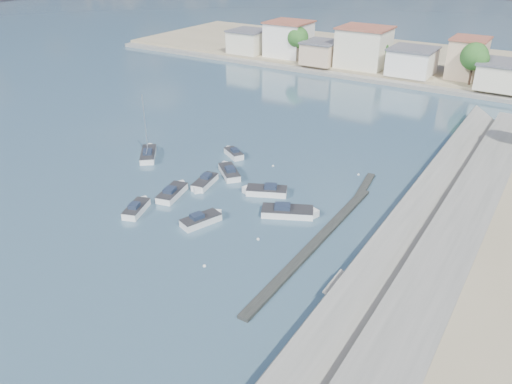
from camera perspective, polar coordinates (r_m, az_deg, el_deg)
ground at (r=77.08m, az=12.08°, el=6.13°), size 400.00×400.00×0.00m
seawall_walkway at (r=49.00m, az=20.72°, el=-7.05°), size 5.00×90.00×1.80m
breakwater at (r=51.76m, az=8.07°, el=-4.35°), size 2.00×31.02×0.35m
far_shore_land at (r=125.21m, az=21.13°, el=13.42°), size 160.00×40.00×1.40m
far_shore_quay at (r=105.33m, az=18.42°, el=11.30°), size 160.00×2.50×0.80m
far_town at (r=108.06m, az=25.22°, el=13.01°), size 113.01×12.80×8.35m
shore_trees at (r=99.61m, az=23.16°, el=13.13°), size 74.56×38.32×7.92m
motorboat_a at (r=56.35m, az=-13.41°, el=-1.81°), size 2.88×4.57×1.48m
motorboat_b at (r=52.95m, az=-6.11°, el=-3.17°), size 3.09×4.82×1.48m
motorboat_c at (r=63.33m, az=-3.12°, el=2.33°), size 4.72×4.43×1.48m
motorboat_d at (r=58.45m, az=0.97°, el=0.11°), size 5.21×3.74×1.48m
motorboat_e at (r=58.95m, az=-9.45°, el=-0.03°), size 2.93×5.34×1.48m
motorboat_f at (r=68.78m, az=-2.62°, el=4.44°), size 3.80×3.04×1.48m
motorboat_g at (r=60.65m, az=-5.95°, el=1.03°), size 2.42×4.85×1.48m
motorboat_h at (r=54.17m, az=3.93°, el=-2.31°), size 6.09×4.44×1.48m
sailboat at (r=70.05m, az=-12.19°, el=4.30°), size 4.94×5.48×9.00m
mooring_buoys at (r=54.83m, az=5.64°, el=-2.39°), size 19.31×26.36×0.31m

